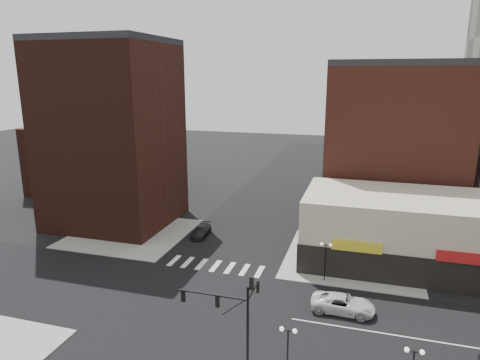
% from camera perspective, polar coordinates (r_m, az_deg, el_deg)
% --- Properties ---
extents(ground, '(240.00, 240.00, 0.00)m').
position_cam_1_polar(ground, '(42.36, -7.04, -15.88)').
color(ground, black).
rests_on(ground, ground).
extents(road_ew, '(200.00, 14.00, 0.02)m').
position_cam_1_polar(road_ew, '(42.36, -7.04, -15.87)').
color(road_ew, black).
rests_on(road_ew, ground).
extents(road_ns, '(14.00, 200.00, 0.02)m').
position_cam_1_polar(road_ns, '(42.36, -7.04, -15.87)').
color(road_ns, black).
rests_on(road_ns, ground).
extents(sidewalk_nw, '(15.00, 15.00, 0.12)m').
position_cam_1_polar(sidewalk_nw, '(60.21, -14.31, -6.89)').
color(sidewalk_nw, gray).
rests_on(sidewalk_nw, ground).
extents(sidewalk_ne, '(15.00, 15.00, 0.12)m').
position_cam_1_polar(sidewalk_ne, '(52.40, 14.63, -10.11)').
color(sidewalk_ne, gray).
rests_on(sidewalk_ne, ground).
extents(building_nw, '(16.00, 15.00, 25.00)m').
position_cam_1_polar(building_nw, '(62.84, -16.68, 5.55)').
color(building_nw, '#391812').
rests_on(building_nw, ground).
extents(building_nw_low, '(20.00, 18.00, 12.00)m').
position_cam_1_polar(building_nw_low, '(83.74, -18.11, 2.88)').
color(building_nw_low, '#391812').
rests_on(building_nw_low, ground).
extents(building_ne_midrise, '(18.00, 15.00, 22.00)m').
position_cam_1_polar(building_ne_midrise, '(63.96, 19.80, 4.09)').
color(building_ne_midrise, maroon).
rests_on(building_ne_midrise, ground).
extents(building_ne_row, '(24.20, 12.20, 8.00)m').
position_cam_1_polar(building_ne_row, '(51.99, 22.09, -7.05)').
color(building_ne_row, '#C2B29A').
rests_on(building_ne_row, ground).
extents(traffic_signal, '(5.59, 3.09, 7.77)m').
position_cam_1_polar(traffic_signal, '(31.31, -0.54, -16.83)').
color(traffic_signal, black).
rests_on(traffic_signal, ground).
extents(street_lamp_se_a, '(1.22, 0.32, 4.16)m').
position_cam_1_polar(street_lamp_se_a, '(31.34, 6.41, -20.51)').
color(street_lamp_se_a, black).
rests_on(street_lamp_se_a, sidewalk_se).
extents(street_lamp_ne, '(1.22, 0.32, 4.16)m').
position_cam_1_polar(street_lamp_ne, '(45.26, 11.35, -9.38)').
color(street_lamp_ne, black).
rests_on(street_lamp_ne, sidewalk_ne).
extents(white_suv, '(5.74, 2.71, 1.58)m').
position_cam_1_polar(white_suv, '(41.32, 13.57, -15.75)').
color(white_suv, silver).
rests_on(white_suv, ground).
extents(dark_sedan_north, '(2.06, 4.66, 1.33)m').
position_cam_1_polar(dark_sedan_north, '(57.66, -5.21, -6.80)').
color(dark_sedan_north, black).
rests_on(dark_sedan_north, ground).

